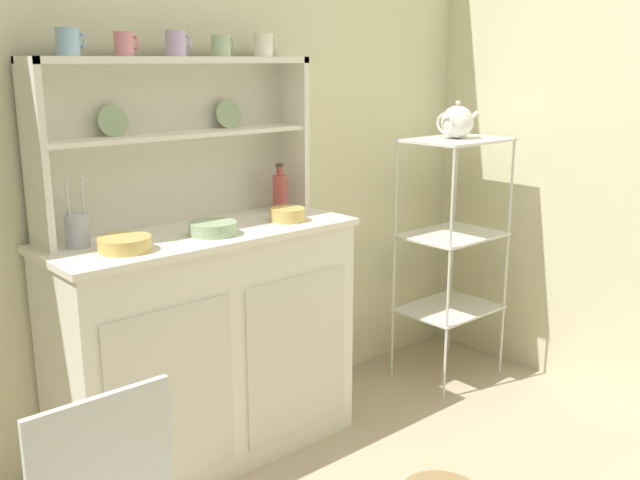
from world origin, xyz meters
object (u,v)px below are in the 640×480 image
at_px(hutch_cabinet, 207,344).
at_px(hutch_shelf_unit, 174,127).
at_px(cup_sky_0, 68,42).
at_px(bowl_mixing_large, 125,244).
at_px(utensil_jar, 77,229).
at_px(porcelain_teapot, 457,122).
at_px(bakers_rack, 452,228).
at_px(jam_bottle, 280,192).

xyz_separation_m(hutch_cabinet, hutch_shelf_unit, (-0.00, 0.16, 0.80)).
bearing_deg(cup_sky_0, bowl_mixing_large, -75.71).
xyz_separation_m(hutch_shelf_unit, cup_sky_0, (-0.39, -0.04, 0.29)).
distance_m(bowl_mixing_large, utensil_jar, 0.18).
height_order(hutch_shelf_unit, porcelain_teapot, hutch_shelf_unit).
bearing_deg(cup_sky_0, utensil_jar, -132.39).
xyz_separation_m(hutch_cabinet, utensil_jar, (-0.43, 0.08, 0.49)).
distance_m(hutch_shelf_unit, bowl_mixing_large, 0.53).
height_order(hutch_cabinet, porcelain_teapot, porcelain_teapot).
relative_size(hutch_shelf_unit, bakers_rack, 0.94).
bearing_deg(porcelain_teapot, cup_sky_0, 171.08).
bearing_deg(cup_sky_0, hutch_shelf_unit, 6.03).
xyz_separation_m(bakers_rack, cup_sky_0, (-1.65, 0.26, 0.82)).
relative_size(bowl_mixing_large, jam_bottle, 0.88).
distance_m(hutch_cabinet, cup_sky_0, 1.16).
bearing_deg(utensil_jar, hutch_shelf_unit, 11.27).
relative_size(bakers_rack, utensil_jar, 4.92).
bearing_deg(hutch_shelf_unit, cup_sky_0, -173.97).
bearing_deg(porcelain_teapot, hutch_cabinet, 173.82).
xyz_separation_m(hutch_shelf_unit, bakers_rack, (1.27, -0.30, -0.52)).
bearing_deg(hutch_shelf_unit, jam_bottle, -10.20).
bearing_deg(utensil_jar, cup_sky_0, 47.61).
relative_size(jam_bottle, utensil_jar, 0.84).
xyz_separation_m(bakers_rack, porcelain_teapot, (-0.00, 0.00, 0.49)).
distance_m(hutch_shelf_unit, cup_sky_0, 0.49).
relative_size(utensil_jar, porcelain_teapot, 0.98).
relative_size(hutch_shelf_unit, cup_sky_0, 12.22).
bearing_deg(utensil_jar, jam_bottle, 0.56).
xyz_separation_m(bowl_mixing_large, porcelain_teapot, (1.60, -0.06, 0.31)).
bearing_deg(bakers_rack, bowl_mixing_large, 177.73).
xyz_separation_m(cup_sky_0, jam_bottle, (0.81, -0.04, -0.58)).
bearing_deg(hutch_cabinet, bakers_rack, -6.17).
height_order(hutch_shelf_unit, bowl_mixing_large, hutch_shelf_unit).
bearing_deg(utensil_jar, bakers_rack, -7.23).
height_order(bakers_rack, bowl_mixing_large, bakers_rack).
xyz_separation_m(hutch_shelf_unit, utensil_jar, (-0.43, -0.09, -0.30)).
distance_m(bowl_mixing_large, porcelain_teapot, 1.63).
bearing_deg(cup_sky_0, bakers_rack, -8.91).
bearing_deg(hutch_cabinet, bowl_mixing_large, -167.74).
xyz_separation_m(bakers_rack, bowl_mixing_large, (-1.60, 0.06, 0.18)).
distance_m(cup_sky_0, utensil_jar, 0.60).
distance_m(bowl_mixing_large, jam_bottle, 0.78).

